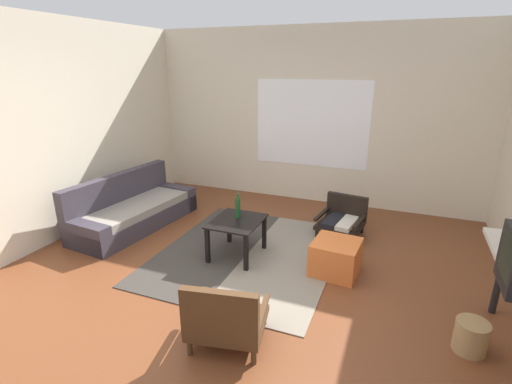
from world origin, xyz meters
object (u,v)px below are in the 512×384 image
Objects in this scene: armchair_by_window at (342,218)px; glass_bottle at (238,208)px; armchair_striped_foreground at (225,318)px; ottoman_orange at (336,257)px; couch at (132,210)px; wicker_basket at (471,336)px; coffee_table at (237,227)px.

glass_bottle is at bearing -136.38° from armchair_by_window.
armchair_striped_foreground reaches higher than armchair_by_window.
glass_bottle is at bearing 178.70° from ottoman_orange.
armchair_by_window is 2.08× the size of glass_bottle.
couch reaches higher than armchair_striped_foreground.
couch reaches higher than wicker_basket.
coffee_table reaches higher than wicker_basket.
armchair_striped_foreground reaches higher than ottoman_orange.
coffee_table is at bearing -133.91° from armchair_by_window.
couch is 2.94× the size of coffee_table.
armchair_by_window is 2.23m from wicker_basket.
armchair_striped_foreground is 1.56m from ottoman_orange.
wicker_basket is (2.33, -0.73, -0.23)m from coffee_table.
coffee_table is 2.14× the size of glass_bottle.
coffee_table is (1.71, -0.27, 0.14)m from couch.
couch is 2.86m from armchair_by_window.
armchair_striped_foreground is at bearing -159.71° from wicker_basket.
couch is 6.30× the size of glass_bottle.
ottoman_orange is at bearing -4.41° from couch.
armchair_striped_foreground is 1.60m from glass_bottle.
armchair_by_window reaches higher than coffee_table.
glass_bottle reaches higher than couch.
coffee_table is 0.94× the size of armchair_striped_foreground.
couch is 3.03× the size of armchair_by_window.
glass_bottle is at bearing -6.51° from couch.
wicker_basket is at bearing -13.89° from couch.
armchair_striped_foreground is at bearing -112.53° from ottoman_orange.
coffee_table is at bearing 111.09° from armchair_striped_foreground.
armchair_by_window is 2.41× the size of wicker_basket.
armchair_by_window is (2.74, 0.81, -0.00)m from couch.
couch is 1.74m from coffee_table.
coffee_table is at bearing -77.75° from glass_bottle.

